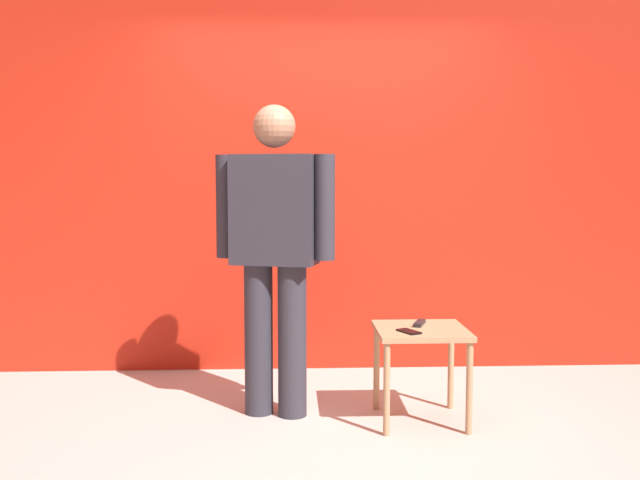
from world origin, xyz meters
TOP-DOWN VIEW (x-y plane):
  - ground_plane at (0.00, 0.00)m, footprint 12.00×12.00m
  - back_wall_red at (0.00, 1.52)m, footprint 4.81×0.12m
  - standing_person at (-0.33, 0.45)m, footprint 0.70×0.36m
  - side_table at (0.49, 0.29)m, footprint 0.50×0.50m
  - cell_phone at (0.40, 0.18)m, footprint 0.13×0.16m
  - tv_remote at (0.49, 0.38)m, footprint 0.10×0.17m

SIDE VIEW (x-z plane):
  - ground_plane at x=0.00m, z-range 0.00..0.00m
  - side_table at x=0.49m, z-range 0.18..0.72m
  - cell_phone at x=0.40m, z-range 0.53..0.54m
  - tv_remote at x=0.49m, z-range 0.53..0.55m
  - standing_person at x=-0.33m, z-range 0.11..1.89m
  - back_wall_red at x=0.00m, z-range 0.00..2.89m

